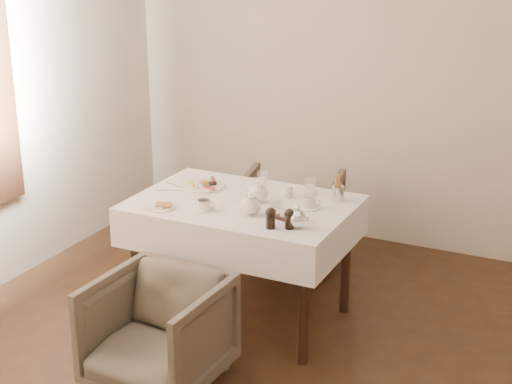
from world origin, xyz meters
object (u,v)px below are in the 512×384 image
object	(u,v)px
armchair_far	(290,219)
breakfast_plate	(203,185)
teapot_centre	(258,192)
table	(242,220)
armchair_near	(158,332)

from	to	relation	value
armchair_far	breakfast_plate	xyz separation A→B (m)	(-0.27, -0.75, 0.44)
breakfast_plate	teapot_centre	world-z (taller)	teapot_centre
table	armchair_far	bearing A→B (deg)	95.08
armchair_near	armchair_far	size ratio (longest dim) A/B	0.92
table	teapot_centre	world-z (taller)	teapot_centre
table	armchair_far	distance (m)	0.96
table	armchair_near	bearing A→B (deg)	-94.70
armchair_near	breakfast_plate	size ratio (longest dim) A/B	2.31
teapot_centre	table	bearing A→B (deg)	-146.55
armchair_near	armchair_far	bearing A→B (deg)	92.58
table	breakfast_plate	distance (m)	0.40
armchair_far	breakfast_plate	distance (m)	0.92
table	armchair_near	size ratio (longest dim) A/B	1.97
armchair_far	breakfast_plate	bearing A→B (deg)	58.50
armchair_far	armchair_near	bearing A→B (deg)	78.52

